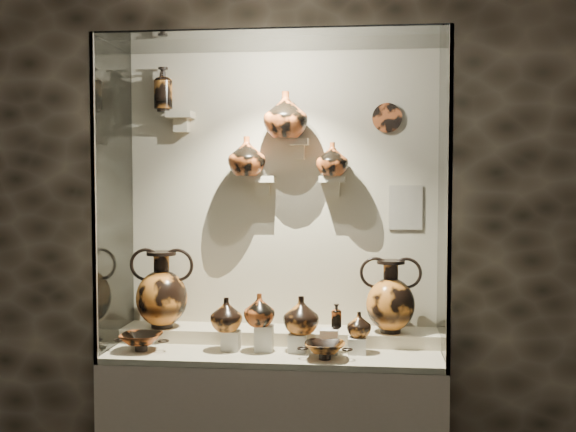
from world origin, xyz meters
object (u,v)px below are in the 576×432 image
(ovoid_vase_b, at_px, (286,115))
(ovoid_vase_c, at_px, (332,159))
(amphora_left, at_px, (162,289))
(kylix_right, at_px, (325,349))
(amphora_right, at_px, (391,296))
(jug_c, at_px, (301,315))
(jug_b, at_px, (259,310))
(ovoid_vase_a, at_px, (247,156))
(jug_a, at_px, (226,314))
(jug_e, at_px, (359,324))
(kylix_left, at_px, (141,340))
(lekythos_tall, at_px, (163,87))
(lekythos_small, at_px, (336,315))

(ovoid_vase_b, height_order, ovoid_vase_c, ovoid_vase_b)
(amphora_left, bearing_deg, kylix_right, -20.93)
(amphora_right, distance_m, jug_c, 0.49)
(jug_b, distance_m, ovoid_vase_c, 0.88)
(kylix_right, relative_size, ovoid_vase_c, 1.43)
(kylix_right, height_order, ovoid_vase_a, ovoid_vase_a)
(jug_a, bearing_deg, amphora_right, 21.16)
(jug_a, height_order, jug_e, jug_a)
(kylix_left, bearing_deg, jug_c, 30.44)
(jug_a, bearing_deg, jug_e, 10.02)
(jug_a, distance_m, kylix_left, 0.45)
(lekythos_tall, xyz_separation_m, ovoid_vase_c, (0.92, -0.03, -0.40))
(kylix_right, relative_size, lekythos_tall, 0.93)
(amphora_left, relative_size, lekythos_tall, 1.53)
(kylix_left, bearing_deg, ovoid_vase_a, 56.54)
(jug_a, bearing_deg, kylix_left, -165.00)
(jug_c, bearing_deg, kylix_left, 169.79)
(amphora_left, relative_size, lekythos_small, 2.95)
(lekythos_tall, height_order, ovoid_vase_c, lekythos_tall)
(ovoid_vase_a, relative_size, ovoid_vase_b, 0.86)
(jug_c, relative_size, ovoid_vase_b, 0.78)
(jug_a, bearing_deg, jug_c, 11.88)
(lekythos_small, bearing_deg, jug_b, -178.96)
(amphora_left, bearing_deg, ovoid_vase_b, 2.11)
(jug_e, xyz_separation_m, lekythos_small, (-0.11, 0.00, 0.05))
(jug_b, bearing_deg, ovoid_vase_b, 48.87)
(amphora_left, distance_m, lekythos_small, 0.96)
(amphora_right, height_order, kylix_left, amphora_right)
(amphora_left, height_order, ovoid_vase_c, ovoid_vase_c)
(lekythos_tall, bearing_deg, kylix_left, -80.46)
(jug_a, height_order, ovoid_vase_c, ovoid_vase_c)
(jug_e, bearing_deg, amphora_right, 26.86)
(ovoid_vase_a, bearing_deg, lekythos_small, -13.66)
(amphora_right, xyz_separation_m, jug_e, (-0.16, -0.17, -0.12))
(jug_a, distance_m, ovoid_vase_c, 0.98)
(amphora_left, relative_size, kylix_left, 1.53)
(amphora_left, relative_size, jug_b, 2.53)
(jug_e, distance_m, kylix_left, 1.10)
(ovoid_vase_c, bearing_deg, kylix_right, -68.82)
(amphora_left, height_order, jug_e, amphora_left)
(amphora_left, height_order, ovoid_vase_b, ovoid_vase_b)
(amphora_left, distance_m, jug_c, 0.79)
(amphora_right, bearing_deg, jug_e, -147.66)
(jug_c, height_order, kylix_right, jug_c)
(jug_e, bearing_deg, ovoid_vase_b, 132.19)
(kylix_left, height_order, ovoid_vase_c, ovoid_vase_c)
(ovoid_vase_c, bearing_deg, jug_a, -129.52)
(amphora_left, xyz_separation_m, kylix_right, (0.90, -0.31, -0.23))
(jug_a, xyz_separation_m, kylix_right, (0.51, -0.12, -0.13))
(lekythos_small, height_order, ovoid_vase_c, ovoid_vase_c)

